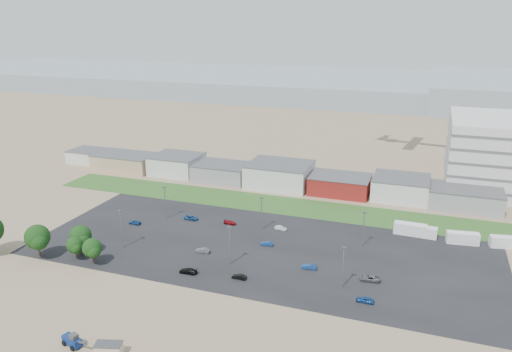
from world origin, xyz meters
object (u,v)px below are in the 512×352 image
at_px(parked_car_1, 309,267).
at_px(parked_car_7, 267,244).
at_px(portable_shed, 109,350).
at_px(parked_car_5, 135,222).
at_px(parked_car_9, 191,218).
at_px(parked_car_2, 365,300).
at_px(parked_car_10, 87,250).
at_px(parked_car_6, 230,222).
at_px(parked_car_11, 281,228).
at_px(parked_car_0, 370,278).
at_px(box_trailer_a, 410,229).
at_px(parked_car_13, 239,277).
at_px(parked_car_3, 188,271).
at_px(telehandler, 72,339).
at_px(parked_car_4, 203,250).

height_order(parked_car_1, parked_car_7, parked_car_1).
bearing_deg(portable_shed, parked_car_5, 101.89).
bearing_deg(parked_car_7, parked_car_9, -113.19).
bearing_deg(parked_car_2, parked_car_5, -105.23).
xyz_separation_m(portable_shed, parked_car_10, (-30.29, 33.12, -0.60)).
relative_size(parked_car_6, parked_car_11, 1.10).
relative_size(parked_car_0, parked_car_11, 1.34).
bearing_deg(parked_car_0, parked_car_7, -115.76).
xyz_separation_m(box_trailer_a, parked_car_13, (-35.54, -39.18, -1.07)).
distance_m(parked_car_0, parked_car_3, 42.22).
bearing_deg(parked_car_10, parked_car_9, -35.15).
bearing_deg(telehandler, parked_car_3, 93.00).
xyz_separation_m(box_trailer_a, parked_car_9, (-62.21, -10.77, -1.05)).
distance_m(portable_shed, parked_car_9, 63.60).
height_order(portable_shed, telehandler, telehandler).
bearing_deg(parked_car_5, telehandler, 24.88).
distance_m(portable_shed, parked_car_13, 35.37).
bearing_deg(parked_car_11, box_trailer_a, -71.07).
bearing_deg(parked_car_7, parked_car_11, 173.61).
distance_m(box_trailer_a, parked_car_7, 40.52).
height_order(parked_car_2, parked_car_4, parked_car_2).
relative_size(parked_car_4, parked_car_13, 1.08).
xyz_separation_m(parked_car_3, parked_car_10, (-29.65, 1.29, -0.02)).
bearing_deg(box_trailer_a, parked_car_7, -148.10).
relative_size(parked_car_2, parked_car_11, 1.10).
bearing_deg(parked_car_0, parked_car_10, -88.75).
xyz_separation_m(portable_shed, parked_car_7, (12.01, 52.52, -0.67)).
distance_m(box_trailer_a, parked_car_4, 57.59).
relative_size(box_trailer_a, parked_car_2, 2.32).
distance_m(portable_shed, parked_car_1, 50.53).
height_order(portable_shed, parked_car_10, portable_shed).
xyz_separation_m(box_trailer_a, parked_car_1, (-21.55, -29.04, -1.03)).
bearing_deg(telehandler, parked_car_13, 75.50).
height_order(portable_shed, parked_car_6, portable_shed).
xyz_separation_m(parked_car_0, parked_car_7, (-28.15, 9.86, -0.09)).
xyz_separation_m(parked_car_0, parked_car_6, (-42.90, 19.88, -0.09)).
bearing_deg(parked_car_9, telehandler, -174.64).
relative_size(parked_car_5, parked_car_7, 1.10).
xyz_separation_m(parked_car_4, parked_car_5, (-26.78, 10.19, 0.02)).
relative_size(parked_car_2, parked_car_10, 0.89).
height_order(parked_car_2, parked_car_11, parked_car_2).
bearing_deg(parked_car_5, parked_car_0, 84.73).
xyz_separation_m(parked_car_0, parked_car_2, (0.21, -9.59, 0.00)).
bearing_deg(parked_car_1, parked_car_9, -119.76).
relative_size(parked_car_3, parked_car_10, 1.03).
height_order(parked_car_6, parked_car_11, parked_car_11).
bearing_deg(telehandler, parked_car_1, 68.32).
height_order(parked_car_4, parked_car_11, parked_car_4).
distance_m(telehandler, parked_car_5, 57.09).
bearing_deg(parked_car_3, parked_car_6, -177.78).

